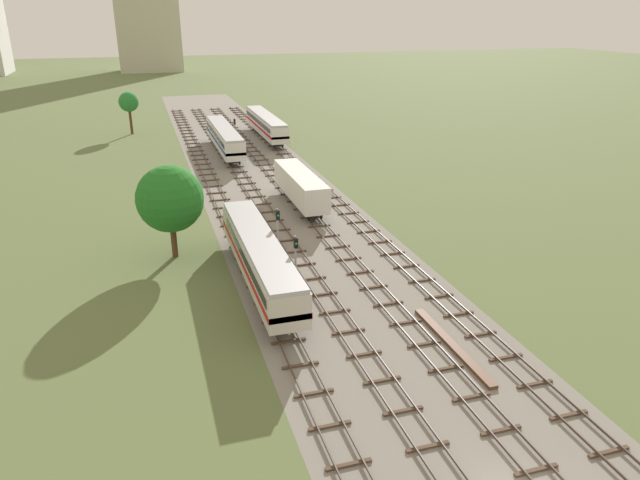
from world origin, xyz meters
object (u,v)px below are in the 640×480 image
diesel_railcar_far_left_nearest (260,256)px  passenger_coach_centre_midfar (266,123)px  freight_boxcar_centre_left_near (300,185)px  signal_post_near (278,231)px  signal_post_nearest (296,259)px  passenger_coach_left_mid (224,136)px  signal_post_mid (235,129)px

diesel_railcar_far_left_nearest → passenger_coach_centre_midfar: (12.84, 57.65, 0.02)m
freight_boxcar_centre_left_near → signal_post_near: signal_post_near is taller
passenger_coach_centre_midfar → signal_post_nearest: signal_post_nearest is taller
diesel_railcar_far_left_nearest → freight_boxcar_centre_left_near: bearing=65.8°
passenger_coach_left_mid → passenger_coach_centre_midfar: (8.56, 9.20, 0.00)m
freight_boxcar_centre_left_near → signal_post_near: 17.68m
passenger_coach_centre_midfar → freight_boxcar_centre_left_near: bearing=-96.3°
diesel_railcar_far_left_nearest → freight_boxcar_centre_left_near: 20.91m
freight_boxcar_centre_left_near → passenger_coach_centre_midfar: 38.81m
passenger_coach_left_mid → signal_post_near: signal_post_near is taller
passenger_coach_left_mid → signal_post_mid: bearing=53.1°
signal_post_nearest → freight_boxcar_centre_left_near: bearing=73.9°
freight_boxcar_centre_left_near → signal_post_nearest: bearing=-106.1°
diesel_railcar_far_left_nearest → signal_post_nearest: bearing=-56.2°
passenger_coach_left_mid → signal_post_mid: (2.14, 2.85, 0.49)m
diesel_railcar_far_left_nearest → signal_post_mid: size_ratio=4.24×
diesel_railcar_far_left_nearest → passenger_coach_left_mid: bearing=84.9°
passenger_coach_centre_midfar → signal_post_near: signal_post_near is taller
diesel_railcar_far_left_nearest → signal_post_near: bearing=51.0°
freight_boxcar_centre_left_near → diesel_railcar_far_left_nearest: bearing=-114.2°
freight_boxcar_centre_left_near → signal_post_nearest: size_ratio=2.70×
signal_post_nearest → signal_post_near: (0.00, 5.84, 0.16)m
passenger_coach_centre_midfar → passenger_coach_left_mid: bearing=-133.0°
signal_post_nearest → signal_post_near: signal_post_near is taller
passenger_coach_left_mid → signal_post_nearest: 51.70m
passenger_coach_left_mid → signal_post_near: size_ratio=4.03×
passenger_coach_left_mid → signal_post_near: bearing=-92.7°
signal_post_mid → signal_post_nearest: bearing=-94.5°
diesel_railcar_far_left_nearest → passenger_coach_left_mid: 48.64m
freight_boxcar_centre_left_near → signal_post_mid: bearing=93.8°
signal_post_near → signal_post_mid: signal_post_near is taller
passenger_coach_centre_midfar → signal_post_nearest: (-10.70, -60.85, 0.69)m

